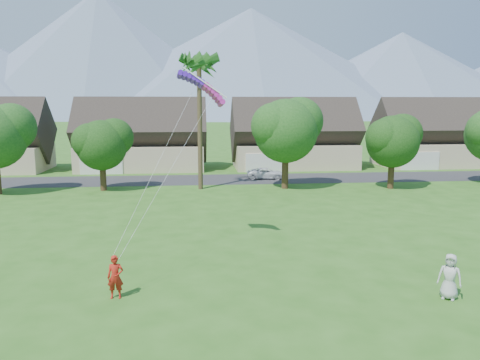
{
  "coord_description": "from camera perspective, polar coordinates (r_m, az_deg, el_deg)",
  "views": [
    {
      "loc": [
        -2.39,
        -15.27,
        7.91
      ],
      "look_at": [
        0.0,
        10.0,
        3.8
      ],
      "focal_mm": 35.0,
      "sensor_mm": 36.0,
      "label": 1
    }
  ],
  "objects": [
    {
      "name": "fan_palm",
      "position": [
        43.95,
        -5.03,
        14.24
      ],
      "size": [
        3.0,
        3.0,
        13.8
      ],
      "color": "#4C3D26",
      "rests_on": "ground"
    },
    {
      "name": "parafoil_kite",
      "position": [
        25.28,
        -4.5,
        11.45
      ],
      "size": [
        2.85,
        1.0,
        0.5
      ],
      "rotation": [
        0.0,
        0.0,
        -0.0
      ],
      "color": "#501AC4",
      "rests_on": "ground"
    },
    {
      "name": "mountain_ridge",
      "position": [
        276.38,
        -2.81,
        13.57
      ],
      "size": [
        540.0,
        240.0,
        70.0
      ],
      "color": "slate",
      "rests_on": "ground"
    },
    {
      "name": "ground",
      "position": [
        17.37,
        3.26,
        -17.92
      ],
      "size": [
        500.0,
        500.0,
        0.0
      ],
      "primitive_type": "plane",
      "color": "#2D6019",
      "rests_on": "ground"
    },
    {
      "name": "street",
      "position": [
        49.96,
        -2.59,
        0.08
      ],
      "size": [
        90.0,
        7.0,
        0.01
      ],
      "primitive_type": "cube",
      "color": "#2D2D30",
      "rests_on": "ground"
    },
    {
      "name": "watcher",
      "position": [
        21.32,
        24.2,
        -10.68
      ],
      "size": [
        1.11,
        1.04,
        1.91
      ],
      "primitive_type": "imported",
      "rotation": [
        0.0,
        0.0,
        -0.62
      ],
      "color": "beige",
      "rests_on": "ground"
    },
    {
      "name": "tree_row",
      "position": [
        43.32,
        -3.75,
        5.18
      ],
      "size": [
        62.27,
        6.67,
        8.45
      ],
      "color": "#47301C",
      "rests_on": "ground"
    },
    {
      "name": "parked_car",
      "position": [
        50.38,
        3.23,
        0.81
      ],
      "size": [
        4.37,
        2.46,
        1.15
      ],
      "primitive_type": "imported",
      "rotation": [
        0.0,
        0.0,
        1.43
      ],
      "color": "white",
      "rests_on": "ground"
    },
    {
      "name": "houses_row",
      "position": [
        58.51,
        -2.57,
        4.81
      ],
      "size": [
        72.75,
        8.19,
        8.86
      ],
      "color": "beige",
      "rests_on": "ground"
    },
    {
      "name": "kite_flyer",
      "position": [
        20.25,
        -14.95,
        -11.36
      ],
      "size": [
        0.67,
        0.44,
        1.81
      ],
      "primitive_type": "imported",
      "rotation": [
        0.0,
        0.0,
        0.02
      ],
      "color": "#AC1F13",
      "rests_on": "ground"
    }
  ]
}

